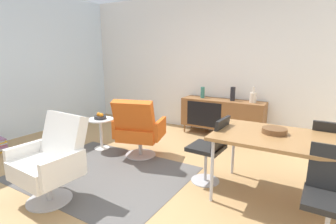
% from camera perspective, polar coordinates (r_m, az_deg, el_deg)
% --- Properties ---
extents(ground_plane, '(8.32, 8.32, 0.00)m').
position_cam_1_polar(ground_plane, '(3.42, -5.07, -14.86)').
color(ground_plane, tan).
extents(wall_back, '(6.80, 0.12, 2.80)m').
position_cam_1_polar(wall_back, '(5.36, 11.29, 10.55)').
color(wall_back, white).
rests_on(wall_back, ground_plane).
extents(sideboard, '(1.60, 0.45, 0.72)m').
position_cam_1_polar(sideboard, '(5.13, 11.95, -0.41)').
color(sideboard, brown).
rests_on(sideboard, ground_plane).
extents(vase_cobalt, '(0.09, 0.09, 0.26)m').
position_cam_1_polar(vase_cobalt, '(5.00, 14.21, 3.94)').
color(vase_cobalt, black).
rests_on(vase_cobalt, sideboard).
extents(vase_sculptural_dark, '(0.08, 0.08, 0.22)m').
position_cam_1_polar(vase_sculptural_dark, '(5.21, 7.72, 4.33)').
color(vase_sculptural_dark, '#337266').
rests_on(vase_sculptural_dark, sideboard).
extents(vase_ceramic_small, '(0.12, 0.12, 0.29)m').
position_cam_1_polar(vase_ceramic_small, '(4.92, 18.41, 3.16)').
color(vase_ceramic_small, beige).
rests_on(vase_ceramic_small, sideboard).
extents(dining_table, '(1.60, 0.90, 0.74)m').
position_cam_1_polar(dining_table, '(2.96, 26.03, -5.96)').
color(dining_table, olive).
rests_on(dining_table, ground_plane).
extents(wooden_bowl_on_table, '(0.26, 0.26, 0.06)m').
position_cam_1_polar(wooden_bowl_on_table, '(3.02, 22.61, -3.88)').
color(wooden_bowl_on_table, brown).
rests_on(wooden_bowl_on_table, dining_table).
extents(dining_chair_near_window, '(0.44, 0.42, 0.86)m').
position_cam_1_polar(dining_chair_near_window, '(3.21, 9.52, -7.72)').
color(dining_chair_near_window, black).
rests_on(dining_chair_near_window, ground_plane).
extents(dining_chair_back_right, '(0.40, 0.43, 0.86)m').
position_cam_1_polar(dining_chair_back_right, '(3.56, 32.10, -7.47)').
color(dining_chair_back_right, black).
rests_on(dining_chair_back_right, ground_plane).
extents(dining_chair_front_right, '(0.41, 0.43, 0.86)m').
position_cam_1_polar(dining_chair_front_right, '(2.53, 32.54, -15.50)').
color(dining_chair_front_right, black).
rests_on(dining_chair_front_right, ground_plane).
extents(lounge_chair_red, '(0.83, 0.80, 0.95)m').
position_cam_1_polar(lounge_chair_red, '(3.98, -6.63, -3.61)').
color(lounge_chair_red, '#D85919').
rests_on(lounge_chair_red, ground_plane).
extents(armchair_black_shell, '(0.75, 0.69, 0.95)m').
position_cam_1_polar(armchair_black_shell, '(3.11, -24.54, -9.48)').
color(armchair_black_shell, silver).
rests_on(armchair_black_shell, ground_plane).
extents(side_table_round, '(0.44, 0.44, 0.52)m').
position_cam_1_polar(side_table_round, '(4.51, -14.71, -3.93)').
color(side_table_round, white).
rests_on(side_table_round, ground_plane).
extents(fruit_bowl, '(0.20, 0.20, 0.11)m').
position_cam_1_polar(fruit_bowl, '(4.45, -14.88, -1.03)').
color(fruit_bowl, '#262628').
rests_on(fruit_bowl, side_table_round).
extents(area_rug, '(2.20, 1.70, 0.01)m').
position_cam_1_polar(area_rug, '(3.68, -14.16, -13.08)').
color(area_rug, '#595654').
rests_on(area_rug, ground_plane).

